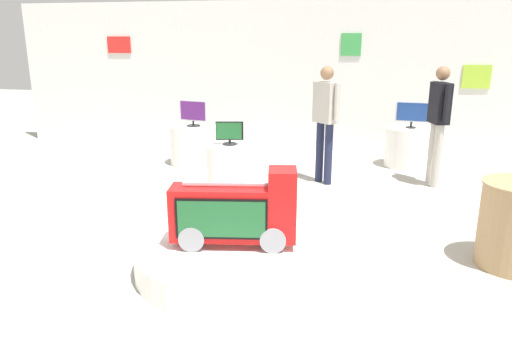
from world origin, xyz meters
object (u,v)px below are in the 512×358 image
(display_pedestal_right_rear, at_px, (409,147))
(shopper_browsing_rear, at_px, (325,116))
(tv_on_center_rear, at_px, (229,133))
(tv_on_right_rear, at_px, (412,113))
(tv_on_left_rear, at_px, (193,112))
(novelty_firetruck_tv, at_px, (236,215))
(main_display_pedestal, at_px, (234,257))
(display_pedestal_center_rear, at_px, (230,167))
(display_pedestal_left_rear, at_px, (194,145))
(shopper_browsing_near_truck, at_px, (439,117))

(display_pedestal_right_rear, xyz_separation_m, shopper_browsing_rear, (-1.39, -1.30, 0.70))
(tv_on_center_rear, bearing_deg, tv_on_right_rear, 35.82)
(tv_on_left_rear, distance_m, shopper_browsing_rear, 2.45)
(novelty_firetruck_tv, xyz_separation_m, tv_on_right_rear, (2.02, 4.47, 0.38))
(tv_on_left_rear, distance_m, tv_on_center_rear, 1.74)
(display_pedestal_right_rear, xyz_separation_m, tv_on_right_rear, (0.00, -0.00, 0.60))
(main_display_pedestal, distance_m, tv_on_left_rear, 4.34)
(display_pedestal_right_rear, bearing_deg, novelty_firetruck_tv, -114.26)
(display_pedestal_center_rear, bearing_deg, tv_on_center_rear, -100.41)
(main_display_pedestal, bearing_deg, tv_on_right_rear, 65.45)
(display_pedestal_left_rear, distance_m, shopper_browsing_near_truck, 4.07)
(display_pedestal_center_rear, xyz_separation_m, shopper_browsing_rear, (1.32, 0.65, 0.70))
(tv_on_left_rear, height_order, tv_on_center_rear, tv_on_left_rear)
(tv_on_left_rear, height_order, display_pedestal_center_rear, tv_on_left_rear)
(tv_on_right_rear, distance_m, shopper_browsing_near_truck, 1.16)
(display_pedestal_left_rear, height_order, shopper_browsing_rear, shopper_browsing_rear)
(display_pedestal_right_rear, xyz_separation_m, shopper_browsing_near_truck, (0.25, -1.13, 0.71))
(display_pedestal_center_rear, relative_size, shopper_browsing_rear, 0.39)
(display_pedestal_left_rear, xyz_separation_m, tv_on_center_rear, (1.01, -1.42, 0.51))
(tv_on_left_rear, bearing_deg, main_display_pedestal, -66.84)
(tv_on_right_rear, relative_size, shopper_browsing_near_truck, 0.31)
(display_pedestal_right_rear, bearing_deg, shopper_browsing_rear, -136.86)
(display_pedestal_right_rear, height_order, tv_on_right_rear, tv_on_right_rear)
(tv_on_center_rear, height_order, display_pedestal_right_rear, tv_on_center_rear)
(tv_on_center_rear, bearing_deg, shopper_browsing_near_truck, 15.73)
(shopper_browsing_near_truck, xyz_separation_m, shopper_browsing_rear, (-1.64, -0.18, -0.00))
(tv_on_center_rear, distance_m, shopper_browsing_rear, 1.48)
(display_pedestal_right_rear, height_order, shopper_browsing_rear, shopper_browsing_rear)
(shopper_browsing_rear, bearing_deg, main_display_pedestal, -101.57)
(display_pedestal_center_rear, bearing_deg, shopper_browsing_rear, 26.35)
(display_pedestal_left_rear, bearing_deg, shopper_browsing_near_truck, -8.40)
(novelty_firetruck_tv, distance_m, tv_on_center_rear, 2.63)
(shopper_browsing_near_truck, bearing_deg, novelty_firetruck_tv, -124.06)
(main_display_pedestal, xyz_separation_m, tv_on_center_rear, (-0.67, 2.51, 0.72))
(display_pedestal_right_rear, distance_m, shopper_browsing_rear, 2.03)
(tv_on_left_rear, bearing_deg, display_pedestal_center_rear, -54.35)
(shopper_browsing_rear, bearing_deg, tv_on_right_rear, 43.03)
(main_display_pedestal, relative_size, tv_on_center_rear, 4.75)
(tv_on_center_rear, relative_size, shopper_browsing_rear, 0.22)
(display_pedestal_right_rear, distance_m, shopper_browsing_near_truck, 1.35)
(tv_on_left_rear, height_order, shopper_browsing_rear, shopper_browsing_rear)
(main_display_pedestal, bearing_deg, tv_on_center_rear, 104.90)
(novelty_firetruck_tv, relative_size, tv_on_center_rear, 3.05)
(display_pedestal_left_rear, height_order, display_pedestal_right_rear, same)
(novelty_firetruck_tv, relative_size, shopper_browsing_near_truck, 0.68)
(display_pedestal_left_rear, distance_m, shopper_browsing_rear, 2.55)
(display_pedestal_left_rear, xyz_separation_m, display_pedestal_center_rear, (1.01, -1.41, 0.00))
(tv_on_left_rear, xyz_separation_m, tv_on_right_rear, (3.72, 0.54, 0.02))
(main_display_pedestal, relative_size, shopper_browsing_rear, 1.06)
(display_pedestal_left_rear, bearing_deg, tv_on_left_rear, -75.92)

